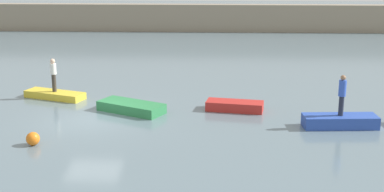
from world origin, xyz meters
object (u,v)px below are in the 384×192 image
(rowboat_blue, at_px, (340,121))
(person_white_shirt, at_px, (53,73))
(person_blue_shirt, at_px, (342,93))
(mooring_buoy, at_px, (33,139))
(rowboat_green, at_px, (131,107))
(rowboat_yellow, at_px, (55,95))
(rowboat_red, at_px, (235,106))

(rowboat_blue, relative_size, person_white_shirt, 1.84)
(person_blue_shirt, xyz_separation_m, mooring_buoy, (-12.66, -2.77, -1.27))
(rowboat_green, xyz_separation_m, rowboat_blue, (9.45, -1.95, 0.04))
(rowboat_blue, height_order, person_white_shirt, person_white_shirt)
(rowboat_green, distance_m, person_white_shirt, 5.05)
(rowboat_yellow, xyz_separation_m, mooring_buoy, (1.14, -7.01, 0.09))
(rowboat_blue, relative_size, person_blue_shirt, 1.78)
(rowboat_red, height_order, person_white_shirt, person_white_shirt)
(rowboat_green, relative_size, person_white_shirt, 1.84)
(rowboat_yellow, distance_m, person_white_shirt, 1.16)
(rowboat_yellow, height_order, rowboat_blue, rowboat_blue)
(rowboat_yellow, distance_m, person_blue_shirt, 14.51)
(rowboat_green, xyz_separation_m, person_blue_shirt, (9.45, -1.95, 1.31))
(rowboat_red, xyz_separation_m, rowboat_blue, (4.50, -2.36, 0.04))
(rowboat_blue, bearing_deg, person_blue_shirt, 0.00)
(rowboat_blue, bearing_deg, rowboat_yellow, 159.15)
(person_blue_shirt, xyz_separation_m, person_white_shirt, (-13.81, 4.25, -0.20))
(rowboat_red, bearing_deg, mooring_buoy, -137.93)
(mooring_buoy, bearing_deg, rowboat_green, 55.73)
(rowboat_green, distance_m, rowboat_blue, 9.65)
(mooring_buoy, bearing_deg, person_blue_shirt, 12.32)
(rowboat_red, relative_size, rowboat_blue, 0.84)
(rowboat_blue, height_order, mooring_buoy, mooring_buoy)
(rowboat_green, xyz_separation_m, rowboat_red, (4.95, 0.42, -0.00))
(rowboat_green, xyz_separation_m, person_white_shirt, (-4.35, 2.30, 1.11))
(rowboat_yellow, relative_size, mooring_buoy, 5.98)
(rowboat_green, height_order, rowboat_red, rowboat_green)
(rowboat_blue, bearing_deg, person_white_shirt, 159.15)
(rowboat_yellow, bearing_deg, rowboat_blue, 3.10)
(mooring_buoy, bearing_deg, rowboat_red, 32.15)
(person_white_shirt, height_order, mooring_buoy, person_white_shirt)
(person_white_shirt, bearing_deg, rowboat_red, -11.44)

